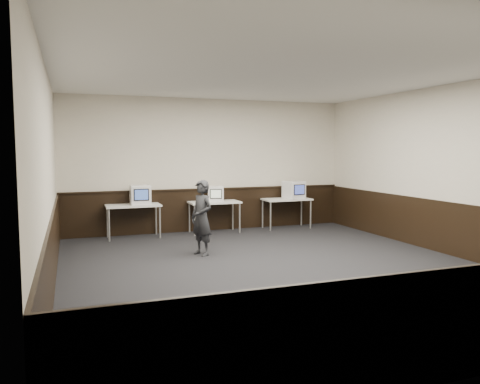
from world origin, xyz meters
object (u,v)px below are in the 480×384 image
Objects in this scene: desk_left at (133,208)px; emac_right at (294,190)px; emac_center at (216,194)px; desk_right at (287,201)px; desk_center at (214,204)px; person at (202,218)px; emac_left at (140,195)px.

emac_right reaches higher than desk_left.
emac_right is (2.05, -0.01, 0.03)m from emac_center.
emac_center is 0.90× the size of emac_right.
emac_right is (0.17, -0.05, 0.29)m from desk_right.
desk_center is (1.90, 0.00, 0.00)m from desk_left.
emac_center is 0.33× the size of person.
desk_center is 2.09m from emac_right.
emac_right is (3.97, -0.05, 0.29)m from desk_left.
emac_left is at bearing 176.54° from person.
desk_right is at bearing 17.50° from emac_center.
emac_left reaches higher than emac_center.
desk_center is 0.26m from emac_center.
emac_right reaches higher than desk_center.
desk_center is 1.90m from desk_right.
desk_right is (3.80, 0.00, 0.00)m from desk_left.
desk_center is at bearing 0.00° from desk_left.
emac_left is 1.76m from emac_center.
emac_center is at bearing -178.61° from desk_right.
person is (-0.91, -2.18, 0.03)m from desk_center.
person is (0.83, -2.16, -0.26)m from emac_left.
desk_left is at bearing 179.89° from person.
desk_left and desk_right have the same top height.
emac_left reaches higher than desk_left.
emac_left is at bearing -164.54° from emac_center.
desk_center is at bearing 132.85° from person.
emac_right is at bearing -0.74° from desk_left.
desk_left is 2.54× the size of emac_center.
emac_center is at bearing 131.94° from person.
desk_left and desk_center have the same top height.
emac_center is (0.02, -0.05, 0.26)m from desk_center.
emac_left is (-1.74, -0.03, 0.29)m from desk_center.
desk_left is 2.40m from person.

